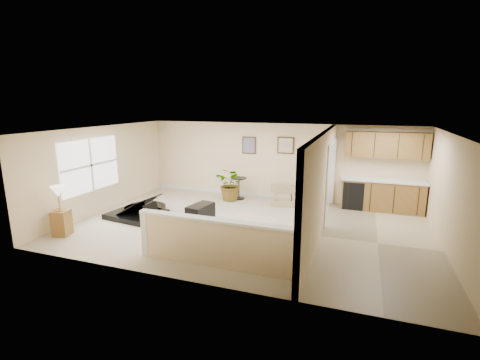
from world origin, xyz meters
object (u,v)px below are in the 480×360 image
(piano, at_px, (137,197))
(lamp_stand, at_px, (61,215))
(palm_plant, at_px, (231,184))
(accent_table, at_px, (239,185))
(small_plant, at_px, (313,200))
(piano_bench, at_px, (201,214))
(loveseat, at_px, (292,195))

(piano, xyz_separation_m, lamp_stand, (-0.83, -1.89, -0.03))
(piano, distance_m, palm_plant, 3.06)
(accent_table, xyz_separation_m, small_plant, (2.47, -0.10, -0.23))
(piano_bench, xyz_separation_m, lamp_stand, (-2.84, -1.82, 0.25))
(piano_bench, bearing_deg, accent_table, 87.25)
(piano, height_order, small_plant, piano)
(piano, height_order, palm_plant, piano)
(loveseat, bearing_deg, accent_table, 166.62)
(loveseat, bearing_deg, small_plant, -18.98)
(accent_table, distance_m, lamp_stand, 5.38)
(loveseat, distance_m, lamp_stand, 6.52)
(piano_bench, xyz_separation_m, loveseat, (1.91, 2.63, 0.02))
(piano_bench, bearing_deg, loveseat, 54.08)
(accent_table, bearing_deg, piano, -129.57)
(piano_bench, relative_size, small_plant, 1.44)
(accent_table, relative_size, palm_plant, 0.61)
(loveseat, bearing_deg, piano, -159.41)
(accent_table, distance_m, small_plant, 2.48)
(piano_bench, height_order, loveseat, loveseat)
(piano_bench, height_order, lamp_stand, lamp_stand)
(lamp_stand, bearing_deg, piano, 66.34)
(loveseat, xyz_separation_m, small_plant, (0.69, -0.08, -0.05))
(piano_bench, height_order, small_plant, small_plant)
(small_plant, bearing_deg, piano, -151.61)
(piano, relative_size, piano_bench, 2.24)
(palm_plant, height_order, small_plant, palm_plant)
(palm_plant, bearing_deg, accent_table, 55.72)
(piano, xyz_separation_m, palm_plant, (1.97, 2.34, -0.02))
(palm_plant, height_order, lamp_stand, lamp_stand)
(accent_table, relative_size, small_plant, 1.30)
(piano, xyz_separation_m, piano_bench, (2.01, -0.07, -0.29))
(palm_plant, bearing_deg, small_plant, 3.23)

